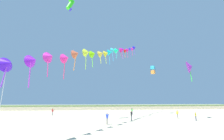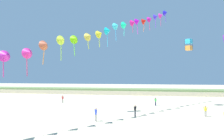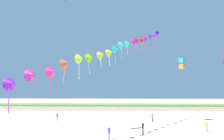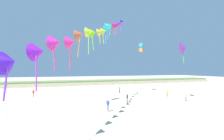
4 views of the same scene
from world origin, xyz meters
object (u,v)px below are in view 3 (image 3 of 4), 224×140
object	(u,v)px
person_mid_center	(57,116)
large_kite_low_lead	(182,63)
person_near_left	(109,132)
person_near_right	(152,117)
person_far_left	(206,126)
person_far_center	(143,127)

from	to	relation	value
person_mid_center	large_kite_low_lead	xyz separation A→B (m)	(25.30, 0.14, 10.65)
person_near_left	person_near_right	size ratio (longest dim) A/B	1.10
person_near_left	person_far_left	bearing A→B (deg)	20.78
person_mid_center	person_far_center	distance (m)	19.56
person_far_center	person_far_left	bearing A→B (deg)	9.69
person_near_left	person_far_center	bearing A→B (deg)	39.08
person_near_right	large_kite_low_lead	bearing A→B (deg)	3.43
person_near_left	person_near_right	bearing A→B (deg)	62.39
person_near_left	person_far_center	xyz separation A→B (m)	(4.64, 3.77, -0.03)
person_far_center	person_mid_center	bearing A→B (deg)	144.67
person_far_left	large_kite_low_lead	bearing A→B (deg)	91.60
person_near_left	large_kite_low_lead	size ratio (longest dim) A/B	0.80
person_near_right	person_far_left	world-z (taller)	person_far_left
person_near_left	person_mid_center	size ratio (longest dim) A/B	1.05
large_kite_low_lead	person_near_left	bearing A→B (deg)	-132.60
person_far_left	large_kite_low_lead	distance (m)	14.49
person_near_left	person_far_left	size ratio (longest dim) A/B	1.06
person_mid_center	large_kite_low_lead	distance (m)	27.46
person_far_left	person_far_center	bearing A→B (deg)	-170.31
person_near_right	person_far_left	bearing A→B (deg)	-55.42
person_near_left	person_far_center	size ratio (longest dim) A/B	1.03
person_near_right	large_kite_low_lead	distance (m)	12.38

